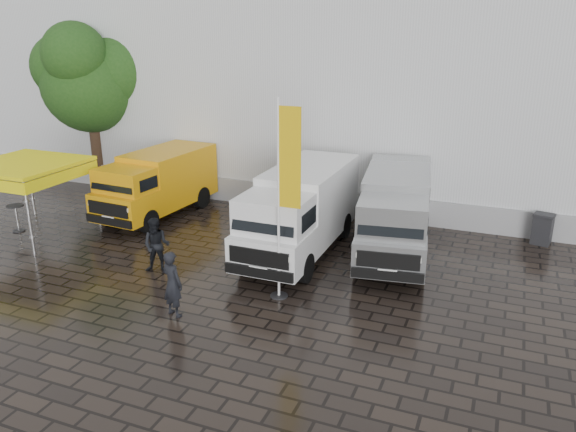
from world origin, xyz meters
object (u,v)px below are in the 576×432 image
van_yellow (157,185)px  canopy_tent (23,167)px  van_white (300,213)px  van_silver (395,216)px  cocktail_table (17,218)px  person_tent (157,245)px  person_front (172,284)px  flagpole (285,190)px  wheelie_bin (542,229)px

van_yellow → canopy_tent: bearing=-128.3°
van_white → van_silver: 3.11m
canopy_tent → cocktail_table: bearing=-176.9°
van_yellow → van_white: size_ratio=0.85×
van_silver → canopy_tent: bearing=-175.2°
van_white → person_tent: bearing=-138.8°
van_yellow → canopy_tent: (-3.14, -3.44, 1.25)m
canopy_tent → person_tent: 6.55m
van_white → person_front: bearing=-106.4°
van_silver → person_front: bearing=-133.8°
flagpole → cocktail_table: 11.60m
canopy_tent → flagpole: 10.64m
van_silver → cocktail_table: 13.73m
cocktail_table → person_tent: (6.91, -1.11, 0.37)m
van_yellow → canopy_tent: size_ratio=1.57×
van_yellow → van_white: bearing=-8.8°
canopy_tent → wheelie_bin: (17.30, 5.86, -1.97)m
van_silver → cocktail_table: bearing=-175.7°
van_yellow → cocktail_table: 5.22m
van_silver → van_yellow: bearing=168.8°
van_silver → van_white: bearing=-168.2°
canopy_tent → flagpole: bearing=-7.1°
van_silver → cocktail_table: van_silver is taller
person_tent → cocktail_table: bearing=152.9°
van_silver → flagpole: flagpole is taller
canopy_tent → cocktail_table: (-0.68, -0.04, -2.01)m
van_yellow → person_tent: 5.55m
canopy_tent → cocktail_table: canopy_tent is taller
flagpole → wheelie_bin: 10.19m
van_yellow → canopy_tent: 4.82m
van_white → wheelie_bin: bearing=27.8°
wheelie_bin → person_tent: size_ratio=0.63×
van_white → van_silver: size_ratio=1.04×
wheelie_bin → person_front: size_ratio=0.61×
van_white → cocktail_table: 10.66m
van_silver → flagpole: 5.14m
cocktail_table → person_tent: size_ratio=0.58×
flagpole → canopy_tent: bearing=172.9°
van_white → wheelie_bin: size_ratio=5.91×
canopy_tent → person_tent: canopy_tent is taller
van_white → wheelie_bin: 8.55m
van_yellow → van_silver: 9.55m
person_tent → van_white: bearing=23.1°
flagpole → van_yellow: bearing=147.3°
van_yellow → person_tent: bearing=-51.9°
van_white → van_silver: van_white is taller
van_white → person_tent: van_white is taller
cocktail_table → person_front: (8.88, -3.29, 0.40)m
van_yellow → cocktail_table: van_yellow is taller
van_white → cocktail_table: size_ratio=6.44×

